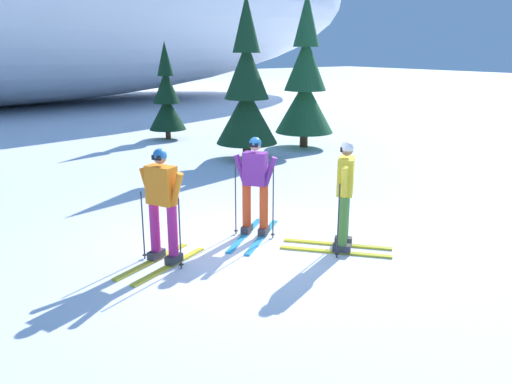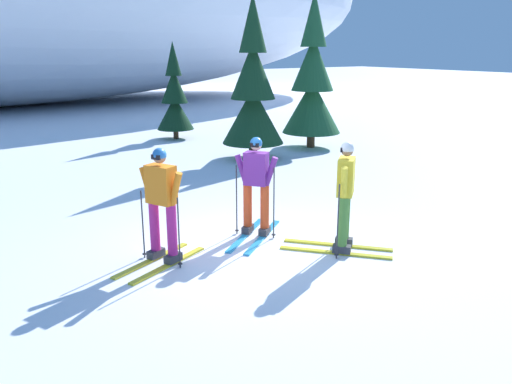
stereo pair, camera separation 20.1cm
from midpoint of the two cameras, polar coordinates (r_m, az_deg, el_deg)
ground_plane at (r=8.41m, az=-0.12°, el=-6.48°), size 120.00×120.00×0.00m
skier_orange_jacket at (r=7.82m, az=-9.60°, el=-1.20°), size 1.63×1.08×1.76m
skier_purple_jacket at (r=8.83m, az=0.65°, el=0.71°), size 1.60×1.41×1.72m
skier_yellow_jacket at (r=8.27m, az=10.38°, el=-0.29°), size 1.52×1.61×1.77m
pine_tree_center_left at (r=18.75m, az=-8.61°, el=10.07°), size 1.30×1.30×3.37m
pine_tree_center_right at (r=15.06m, az=0.05°, el=10.89°), size 1.78×1.78×4.60m
pine_tree_far_right at (r=16.94m, az=6.54°, el=11.66°), size 1.87×1.87×4.84m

